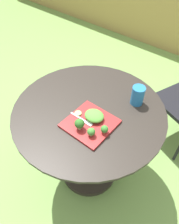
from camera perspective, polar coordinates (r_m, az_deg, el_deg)
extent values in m
plane|color=#70994C|center=(1.89, -0.09, -14.93)|extent=(12.00, 12.00, 0.00)
cylinder|color=#28231E|center=(1.31, -0.13, 0.30)|extent=(0.91, 0.91, 0.02)
cylinder|color=#28231E|center=(1.58, -0.11, -8.39)|extent=(0.06, 0.06, 0.67)
cylinder|color=#28231E|center=(1.88, -0.09, -14.64)|extent=(0.44, 0.44, 0.04)
cylinder|color=black|center=(2.04, 15.66, -0.86)|extent=(0.02, 0.02, 0.43)
cube|color=maroon|center=(1.22, 0.14, -2.98)|extent=(0.25, 0.25, 0.01)
cylinder|color=#236BA8|center=(1.34, 12.38, 4.22)|extent=(0.08, 0.08, 0.12)
cylinder|color=#1E5B8F|center=(1.35, 12.26, 3.66)|extent=(0.07, 0.07, 0.08)
cube|color=silver|center=(1.24, -2.96, -1.32)|extent=(0.11, 0.01, 0.00)
cube|color=silver|center=(1.21, -0.19, -3.00)|extent=(0.04, 0.02, 0.00)
ellipsoid|color=#519338|center=(1.22, 1.24, -0.99)|extent=(0.11, 0.10, 0.04)
cylinder|color=#99B770|center=(1.17, 3.85, -5.12)|extent=(0.01, 0.01, 0.01)
sphere|color=#38752D|center=(1.15, 3.91, -4.43)|extent=(0.04, 0.04, 0.04)
cylinder|color=#99B770|center=(1.18, -2.58, -4.00)|extent=(0.02, 0.02, 0.02)
sphere|color=#2D6623|center=(1.16, -2.63, -3.00)|extent=(0.05, 0.05, 0.05)
cylinder|color=#99B770|center=(1.16, 0.44, -5.85)|extent=(0.01, 0.01, 0.01)
sphere|color=#427F33|center=(1.14, 0.44, -5.12)|extent=(0.04, 0.04, 0.04)
cylinder|color=#8EB766|center=(1.26, -3.00, -0.35)|extent=(0.04, 0.04, 0.01)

